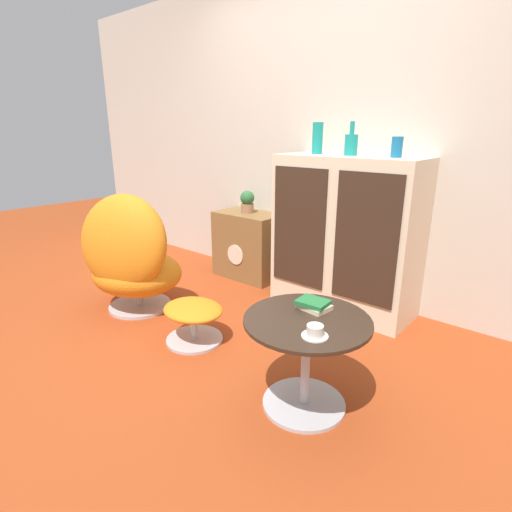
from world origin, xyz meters
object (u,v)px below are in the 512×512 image
at_px(tv_console, 249,245).
at_px(egg_chair, 130,259).
at_px(coffee_table, 306,352).
at_px(sideboard, 345,235).
at_px(teacup, 315,332).
at_px(vase_leftmost, 318,138).
at_px(vase_inner_left, 351,144).
at_px(ottoman, 193,315).
at_px(potted_plant, 247,201).
at_px(book_stack, 314,305).
at_px(vase_inner_right, 397,147).

xyz_separation_m(tv_console, egg_chair, (-0.17, -1.15, 0.11)).
relative_size(egg_chair, coffee_table, 1.53).
bearing_deg(sideboard, tv_console, 177.39).
bearing_deg(sideboard, teacup, -66.76).
bearing_deg(vase_leftmost, vase_inner_left, 0.00).
bearing_deg(ottoman, vase_leftmost, 80.38).
xyz_separation_m(vase_inner_left, potted_plant, (-1.02, 0.04, -0.53)).
height_order(coffee_table, vase_leftmost, vase_leftmost).
bearing_deg(vase_inner_left, ottoman, -112.68).
bearing_deg(sideboard, egg_chair, -137.04).
bearing_deg(vase_leftmost, book_stack, -57.34).
bearing_deg(vase_inner_left, vase_leftmost, 180.00).
distance_m(tv_console, book_stack, 1.83).
relative_size(sideboard, vase_inner_left, 5.04).
bearing_deg(potted_plant, book_stack, -38.07).
height_order(tv_console, ottoman, tv_console).
bearing_deg(coffee_table, ottoman, 175.21).
distance_m(sideboard, tv_console, 1.05).
xyz_separation_m(sideboard, vase_inner_right, (0.32, 0.00, 0.65)).
xyz_separation_m(coffee_table, book_stack, (-0.04, 0.12, 0.20)).
height_order(vase_leftmost, potted_plant, vase_leftmost).
height_order(tv_console, book_stack, tv_console).
relative_size(vase_inner_right, potted_plant, 0.66).
xyz_separation_m(egg_chair, coffee_table, (1.64, -0.09, -0.11)).
xyz_separation_m(vase_leftmost, book_stack, (0.70, -1.09, -0.77)).
xyz_separation_m(teacup, book_stack, (-0.16, 0.24, 0.00)).
relative_size(sideboard, tv_console, 1.89).
distance_m(ottoman, potted_plant, 1.40).
xyz_separation_m(coffee_table, vase_inner_left, (-0.45, 1.20, 0.94)).
xyz_separation_m(tv_console, teacup, (1.58, -1.36, 0.20)).
relative_size(egg_chair, book_stack, 5.72).
xyz_separation_m(sideboard, teacup, (0.57, -1.32, -0.08)).
height_order(tv_console, potted_plant, potted_plant).
distance_m(ottoman, vase_inner_right, 1.74).
bearing_deg(ottoman, book_stack, 2.55).
xyz_separation_m(tv_console, coffee_table, (1.46, -1.24, 0.00)).
height_order(sideboard, ottoman, sideboard).
distance_m(ottoman, coffee_table, 0.94).
xyz_separation_m(egg_chair, teacup, (1.75, -0.21, 0.09)).
bearing_deg(coffee_table, vase_inner_left, 110.73).
xyz_separation_m(egg_chair, vase_inner_right, (1.51, 1.11, 0.82)).
height_order(tv_console, vase_leftmost, vase_leftmost).
distance_m(sideboard, vase_inner_left, 0.67).
bearing_deg(coffee_table, egg_chair, 176.79).
bearing_deg(vase_inner_right, potted_plant, 178.19).
distance_m(coffee_table, book_stack, 0.23).
bearing_deg(ottoman, vase_inner_right, 54.50).
xyz_separation_m(tv_console, book_stack, (1.42, -1.13, 0.20)).
distance_m(coffee_table, vase_inner_left, 1.59).
height_order(vase_inner_left, book_stack, vase_inner_left).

